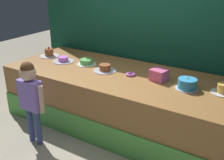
{
  "coord_description": "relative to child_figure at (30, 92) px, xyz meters",
  "views": [
    {
      "loc": [
        1.88,
        -2.48,
        2.23
      ],
      "look_at": [
        0.07,
        0.41,
        0.83
      ],
      "focal_mm": 42.88,
      "sensor_mm": 36.0,
      "label": 1
    }
  ],
  "objects": [
    {
      "name": "ground_plane",
      "position": [
        0.69,
        0.37,
        -0.76
      ],
      "size": [
        12.0,
        12.0,
        0.0
      ],
      "primitive_type": "plane",
      "color": "#ADA38E"
    },
    {
      "name": "child_figure",
      "position": [
        0.0,
        0.0,
        0.0
      ],
      "size": [
        0.46,
        0.21,
        1.18
      ],
      "color": "#3F4C8C",
      "rests_on": "ground_plane"
    },
    {
      "name": "donut",
      "position": [
        0.9,
        1.08,
        0.08
      ],
      "size": [
        0.14,
        0.14,
        0.03
      ],
      "primitive_type": "torus",
      "color": "#CC66D8",
      "rests_on": "stage_platform"
    },
    {
      "name": "cake_center_right",
      "position": [
        0.48,
        1.04,
        0.11
      ],
      "size": [
        0.35,
        0.35,
        0.1
      ],
      "color": "silver",
      "rests_on": "stage_platform"
    },
    {
      "name": "curtain_backdrop",
      "position": [
        0.69,
        1.86,
        0.6
      ],
      "size": [
        4.12,
        0.08,
        2.73
      ],
      "primitive_type": "cube",
      "color": "#144C38",
      "rests_on": "ground_plane"
    },
    {
      "name": "cake_far_right",
      "position": [
        2.15,
        1.15,
        0.12
      ],
      "size": [
        0.29,
        0.29,
        0.12
      ],
      "color": "silver",
      "rests_on": "stage_platform"
    },
    {
      "name": "pink_box",
      "position": [
        1.31,
        1.12,
        0.14
      ],
      "size": [
        0.25,
        0.24,
        0.16
      ],
      "primitive_type": "cube",
      "rotation": [
        0.0,
        0.0,
        -0.21
      ],
      "color": "#E05D90",
      "rests_on": "stage_platform"
    },
    {
      "name": "cake_far_left",
      "position": [
        -0.77,
        1.15,
        0.12
      ],
      "size": [
        0.34,
        0.34,
        0.17
      ],
      "color": "silver",
      "rests_on": "stage_platform"
    },
    {
      "name": "cake_center_left",
      "position": [
        0.06,
        1.13,
        0.1
      ],
      "size": [
        0.32,
        0.32,
        0.13
      ],
      "color": "white",
      "rests_on": "stage_platform"
    },
    {
      "name": "cake_left",
      "position": [
        -0.35,
        1.05,
        0.1
      ],
      "size": [
        0.35,
        0.35,
        0.08
      ],
      "color": "silver",
      "rests_on": "stage_platform"
    },
    {
      "name": "stage_platform",
      "position": [
        0.69,
        1.06,
        -0.35
      ],
      "size": [
        3.43,
        1.4,
        0.83
      ],
      "color": "#9E6B38",
      "rests_on": "ground_plane"
    },
    {
      "name": "cake_right",
      "position": [
        1.73,
        1.04,
        0.13
      ],
      "size": [
        0.29,
        0.29,
        0.18
      ],
      "color": "silver",
      "rests_on": "stage_platform"
    }
  ]
}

